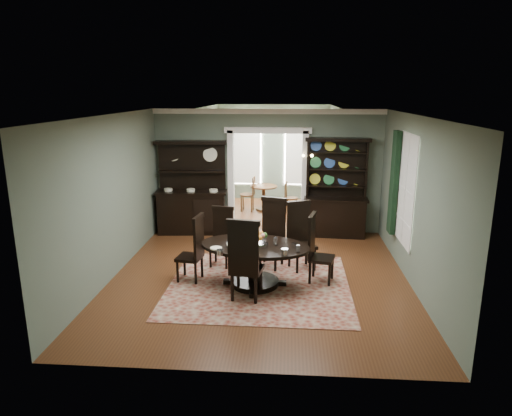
{
  "coord_description": "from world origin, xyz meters",
  "views": [
    {
      "loc": [
        0.52,
        -7.97,
        3.42
      ],
      "look_at": [
        -0.11,
        0.6,
        1.2
      ],
      "focal_mm": 32.0,
      "sensor_mm": 36.0,
      "label": 1
    }
  ],
  "objects": [
    {
      "name": "chair_far_right",
      "position": [
        0.76,
        0.6,
        0.7
      ],
      "size": [
        0.64,
        0.63,
        1.34
      ],
      "rotation": [
        0.0,
        0.0,
        3.56
      ],
      "color": "black",
      "rests_on": "rug"
    },
    {
      "name": "doorway_trim",
      "position": [
        0.0,
        3.0,
        1.62
      ],
      "size": [
        2.08,
        0.25,
        2.57
      ],
      "color": "white",
      "rests_on": "floor"
    },
    {
      "name": "chair_end_left",
      "position": [
        -1.17,
        -0.22,
        0.66
      ],
      "size": [
        0.5,
        0.52,
        1.25
      ],
      "rotation": [
        0.0,
        0.0,
        1.42
      ],
      "color": "black",
      "rests_on": "rug"
    },
    {
      "name": "welsh_dresser",
      "position": [
        1.65,
        2.74,
        0.85
      ],
      "size": [
        1.54,
        0.65,
        2.35
      ],
      "rotation": [
        0.0,
        0.0,
        -0.07
      ],
      "color": "black",
      "rests_on": "floor"
    },
    {
      "name": "right_window",
      "position": [
        2.69,
        0.93,
        1.6
      ],
      "size": [
        0.15,
        1.47,
        2.12
      ],
      "color": "white",
      "rests_on": "wall_right"
    },
    {
      "name": "parlor",
      "position": [
        0.0,
        5.53,
        1.52
      ],
      "size": [
        3.51,
        3.5,
        3.01
      ],
      "color": "#5E3218",
      "rests_on": "ground"
    },
    {
      "name": "parlor_table",
      "position": [
        -0.21,
        4.99,
        0.48
      ],
      "size": [
        0.79,
        0.79,
        0.73
      ],
      "color": "#512F17",
      "rests_on": "parlor_floor"
    },
    {
      "name": "chair_near",
      "position": [
        -0.18,
        -0.99,
        0.76
      ],
      "size": [
        0.6,
        0.58,
        1.44
      ],
      "rotation": [
        0.0,
        0.0,
        -0.15
      ],
      "color": "black",
      "rests_on": "rug"
    },
    {
      "name": "chair_end_right",
      "position": [
        1.04,
        -0.08,
        0.67
      ],
      "size": [
        0.54,
        0.56,
        1.27
      ],
      "rotation": [
        0.0,
        0.0,
        -1.81
      ],
      "color": "black",
      "rests_on": "rug"
    },
    {
      "name": "parlor_chair_right",
      "position": [
        0.54,
        4.83,
        0.47
      ],
      "size": [
        0.39,
        0.38,
        0.88
      ],
      "rotation": [
        0.0,
        0.0,
        -1.73
      ],
      "color": "#512F17",
      "rests_on": "parlor_floor"
    },
    {
      "name": "sideboard",
      "position": [
        -1.84,
        2.74,
        0.79
      ],
      "size": [
        1.76,
        0.74,
        2.26
      ],
      "rotation": [
        0.0,
        0.0,
        0.08
      ],
      "color": "black",
      "rests_on": "floor"
    },
    {
      "name": "parlor_chair_left",
      "position": [
        -0.61,
        4.89,
        0.54
      ],
      "size": [
        0.43,
        0.42,
        1.01
      ],
      "rotation": [
        0.0,
        0.0,
        1.48
      ],
      "color": "#512F17",
      "rests_on": "parlor_floor"
    },
    {
      "name": "chair_far_left",
      "position": [
        -0.79,
        0.65,
        0.62
      ],
      "size": [
        0.5,
        0.48,
        1.19
      ],
      "rotation": [
        0.0,
        0.0,
        2.98
      ],
      "color": "black",
      "rests_on": "rug"
    },
    {
      "name": "wall_sconce",
      "position": [
        0.95,
        2.85,
        1.89
      ],
      "size": [
        0.27,
        0.21,
        0.21
      ],
      "color": "gold",
      "rests_on": "back_wall_right"
    },
    {
      "name": "room",
      "position": [
        0.0,
        0.04,
        1.58
      ],
      "size": [
        5.51,
        6.01,
        3.01
      ],
      "color": "#5E3218",
      "rests_on": "ground"
    },
    {
      "name": "dining_table",
      "position": [
        -0.06,
        -0.35,
        0.54
      ],
      "size": [
        2.15,
        2.11,
        0.77
      ],
      "rotation": [
        0.0,
        0.0,
        -0.18
      ],
      "color": "black",
      "rests_on": "rug"
    },
    {
      "name": "chair_far_mid",
      "position": [
        0.21,
        0.68,
        0.72
      ],
      "size": [
        0.64,
        0.62,
        1.38
      ],
      "rotation": [
        0.0,
        0.0,
        2.81
      ],
      "color": "black",
      "rests_on": "rug"
    },
    {
      "name": "centerpiece",
      "position": [
        0.02,
        -0.45,
        0.85
      ],
      "size": [
        1.58,
        1.01,
        0.26
      ],
      "color": "silver",
      "rests_on": "dining_table"
    },
    {
      "name": "rug",
      "position": [
        0.02,
        -0.35,
        0.01
      ],
      "size": [
        3.24,
        3.05,
        0.01
      ],
      "primitive_type": "cube",
      "rotation": [
        0.0,
        0.0,
        -0.01
      ],
      "color": "maroon",
      "rests_on": "floor"
    }
  ]
}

